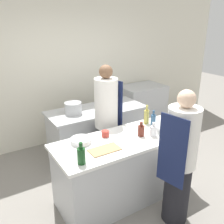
# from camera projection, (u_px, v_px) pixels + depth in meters

# --- Properties ---
(ground_plane) EXTENTS (16.00, 16.00, 0.00)m
(ground_plane) POSITION_uv_depth(u_px,v_px,m) (125.00, 194.00, 3.54)
(ground_plane) COLOR gray
(wall_back) EXTENTS (8.00, 0.06, 2.80)m
(wall_back) POSITION_uv_depth(u_px,v_px,m) (63.00, 71.00, 4.74)
(wall_back) COLOR silver
(wall_back) RESTS_ON ground_plane
(prep_counter) EXTENTS (1.92, 0.76, 0.88)m
(prep_counter) POSITION_uv_depth(u_px,v_px,m) (126.00, 167.00, 3.38)
(prep_counter) COLOR #B7BABC
(prep_counter) RESTS_ON ground_plane
(pass_counter) EXTENTS (1.70, 0.73, 0.88)m
(pass_counter) POSITION_uv_depth(u_px,v_px,m) (97.00, 132.00, 4.43)
(pass_counter) COLOR #B7BABC
(pass_counter) RESTS_ON ground_plane
(oven_range) EXTENTS (0.97, 0.66, 0.97)m
(oven_range) POSITION_uv_depth(u_px,v_px,m) (141.00, 107.00, 5.57)
(oven_range) COLOR #B7BABC
(oven_range) RESTS_ON ground_plane
(chef_at_prep_near) EXTENTS (0.40, 0.38, 1.66)m
(chef_at_prep_near) POSITION_uv_depth(u_px,v_px,m) (180.00, 160.00, 2.83)
(chef_at_prep_near) COLOR black
(chef_at_prep_near) RESTS_ON ground_plane
(chef_at_stove) EXTENTS (0.40, 0.38, 1.73)m
(chef_at_stove) POSITION_uv_depth(u_px,v_px,m) (106.00, 122.00, 3.78)
(chef_at_stove) COLOR black
(chef_at_stove) RESTS_ON ground_plane
(bottle_olive_oil) EXTENTS (0.09, 0.09, 0.19)m
(bottle_olive_oil) POSITION_uv_depth(u_px,v_px,m) (153.00, 131.00, 3.26)
(bottle_olive_oil) COLOR silver
(bottle_olive_oil) RESTS_ON prep_counter
(bottle_vinegar) EXTENTS (0.07, 0.07, 0.24)m
(bottle_vinegar) POSITION_uv_depth(u_px,v_px,m) (153.00, 120.00, 3.56)
(bottle_vinegar) COLOR #2D5175
(bottle_vinegar) RESTS_ON prep_counter
(bottle_wine) EXTENTS (0.08, 0.08, 0.28)m
(bottle_wine) POSITION_uv_depth(u_px,v_px,m) (146.00, 116.00, 3.64)
(bottle_wine) COLOR #B2A84C
(bottle_wine) RESTS_ON prep_counter
(bottle_cooking_oil) EXTENTS (0.09, 0.09, 0.19)m
(bottle_cooking_oil) POSITION_uv_depth(u_px,v_px,m) (141.00, 130.00, 3.27)
(bottle_cooking_oil) COLOR #5B2319
(bottle_cooking_oil) RESTS_ON prep_counter
(bottle_sauce) EXTENTS (0.08, 0.08, 0.27)m
(bottle_sauce) POSITION_uv_depth(u_px,v_px,m) (179.00, 123.00, 3.41)
(bottle_sauce) COLOR black
(bottle_sauce) RESTS_ON prep_counter
(bottle_water) EXTENTS (0.09, 0.09, 0.25)m
(bottle_water) POSITION_uv_depth(u_px,v_px,m) (81.00, 155.00, 2.63)
(bottle_water) COLOR #19471E
(bottle_water) RESTS_ON prep_counter
(bowl_mixing_large) EXTENTS (0.18, 0.18, 0.09)m
(bowl_mixing_large) POSITION_uv_depth(u_px,v_px,m) (164.00, 131.00, 3.33)
(bowl_mixing_large) COLOR #B7BABC
(bowl_mixing_large) RESTS_ON prep_counter
(bowl_prep_small) EXTENTS (0.26, 0.26, 0.06)m
(bowl_prep_small) POSITION_uv_depth(u_px,v_px,m) (81.00, 141.00, 3.10)
(bowl_prep_small) COLOR white
(bowl_prep_small) RESTS_ON prep_counter
(cup) EXTENTS (0.10, 0.10, 0.08)m
(cup) POSITION_uv_depth(u_px,v_px,m) (105.00, 134.00, 3.26)
(cup) COLOR #B2382D
(cup) RESTS_ON prep_counter
(cutting_board) EXTENTS (0.37, 0.20, 0.01)m
(cutting_board) POSITION_uv_depth(u_px,v_px,m) (105.00, 150.00, 2.93)
(cutting_board) COLOR tan
(cutting_board) RESTS_ON prep_counter
(stockpot) EXTENTS (0.28, 0.28, 0.19)m
(stockpot) POSITION_uv_depth(u_px,v_px,m) (73.00, 108.00, 4.04)
(stockpot) COLOR #B7BABC
(stockpot) RESTS_ON pass_counter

